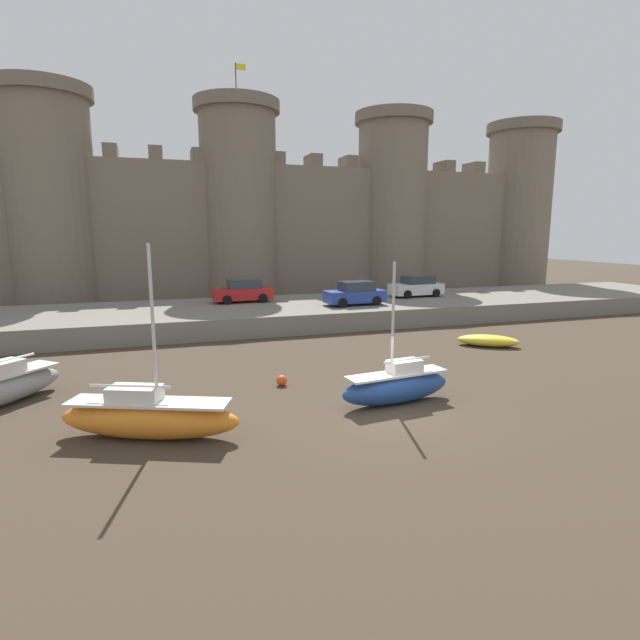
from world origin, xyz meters
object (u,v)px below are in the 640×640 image
rowboat_midflat_centre (488,340)px  sailboat_foreground_right (149,417)px  car_quay_west (243,291)px  car_quay_centre_west (355,294)px  car_quay_east (417,287)px  mooring_buoy_near_shore (407,365)px  mooring_buoy_mid_mud (282,380)px  sailboat_midflat_left (397,386)px

rowboat_midflat_centre → sailboat_foreground_right: (-17.53, -7.24, 0.35)m
car_quay_west → rowboat_midflat_centre: bearing=-48.6°
car_quay_centre_west → car_quay_east: bearing=23.3°
mooring_buoy_near_shore → mooring_buoy_mid_mud: 5.96m
sailboat_midflat_left → car_quay_east: (10.96, 18.42, 1.35)m
car_quay_centre_west → car_quay_west: size_ratio=1.00×
rowboat_midflat_centre → sailboat_midflat_left: bearing=-143.0°
car_quay_centre_west → mooring_buoy_mid_mud: bearing=-123.6°
mooring_buoy_near_shore → car_quay_centre_west: car_quay_centre_west is taller
rowboat_midflat_centre → mooring_buoy_near_shore: size_ratio=6.73×
sailboat_foreground_right → car_quay_centre_west: size_ratio=1.40×
rowboat_midflat_centre → car_quay_west: (-11.29, 12.80, 1.68)m
sailboat_foreground_right → sailboat_midflat_left: bearing=3.2°
mooring_buoy_near_shore → car_quay_east: (8.52, 14.57, 1.76)m
rowboat_midflat_centre → car_quay_centre_west: bearing=115.1°
mooring_buoy_near_shore → car_quay_west: (-4.76, 15.71, 1.76)m
mooring_buoy_mid_mud → car_quay_west: car_quay_west is taller
sailboat_foreground_right → car_quay_west: sailboat_foreground_right is taller
rowboat_midflat_centre → car_quay_west: bearing=131.4°
mooring_buoy_mid_mud → car_quay_west: (1.17, 16.20, 1.79)m
sailboat_foreground_right → sailboat_midflat_left: size_ratio=1.14×
car_quay_west → car_quay_centre_west: bearing=-28.3°
mooring_buoy_mid_mud → car_quay_east: bearing=46.2°
sailboat_foreground_right → mooring_buoy_mid_mud: sailboat_foreground_right is taller
car_quay_west → sailboat_midflat_left: bearing=-83.2°
car_quay_east → mooring_buoy_mid_mud: bearing=-133.8°
rowboat_midflat_centre → sailboat_midflat_left: size_ratio=0.66×
rowboat_midflat_centre → car_quay_west: size_ratio=0.81×
rowboat_midflat_centre → sailboat_midflat_left: 11.23m
mooring_buoy_mid_mud → car_quay_centre_west: 15.00m
sailboat_foreground_right → mooring_buoy_mid_mud: 6.38m
car_quay_centre_west → car_quay_west: (-7.07, 3.80, 0.00)m
car_quay_west → mooring_buoy_mid_mud: bearing=-94.1°
rowboat_midflat_centre → mooring_buoy_near_shore: bearing=-156.0°
sailboat_foreground_right → car_quay_east: 27.21m
sailboat_midflat_left → car_quay_centre_west: (4.76, 15.75, 1.35)m
mooring_buoy_near_shore → car_quay_centre_west: 12.26m
mooring_buoy_near_shore → car_quay_west: car_quay_west is taller
sailboat_foreground_right → mooring_buoy_mid_mud: size_ratio=13.27×
sailboat_midflat_left → car_quay_centre_west: size_ratio=1.23×
sailboat_midflat_left → car_quay_centre_west: bearing=73.2°
sailboat_midflat_left → mooring_buoy_near_shore: sailboat_midflat_left is taller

